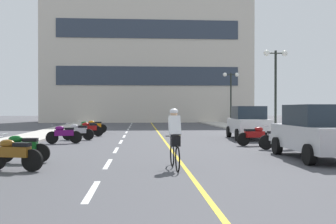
# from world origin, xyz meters

# --- Properties ---
(ground_plane) EXTENTS (140.00, 140.00, 0.00)m
(ground_plane) POSITION_xyz_m (0.00, 21.00, 0.00)
(ground_plane) COLOR #47474C
(curb_left) EXTENTS (2.40, 72.00, 0.12)m
(curb_left) POSITION_xyz_m (-7.20, 24.00, 0.06)
(curb_left) COLOR #B7B2A8
(curb_left) RESTS_ON ground
(curb_right) EXTENTS (2.40, 72.00, 0.12)m
(curb_right) POSITION_xyz_m (7.20, 24.00, 0.06)
(curb_right) COLOR #B7B2A8
(curb_right) RESTS_ON ground
(lane_dash_1) EXTENTS (0.14, 2.20, 0.01)m
(lane_dash_1) POSITION_xyz_m (-2.00, 6.00, 0.00)
(lane_dash_1) COLOR silver
(lane_dash_1) RESTS_ON ground
(lane_dash_2) EXTENTS (0.14, 2.20, 0.01)m
(lane_dash_2) POSITION_xyz_m (-2.00, 10.00, 0.00)
(lane_dash_2) COLOR silver
(lane_dash_2) RESTS_ON ground
(lane_dash_3) EXTENTS (0.14, 2.20, 0.01)m
(lane_dash_3) POSITION_xyz_m (-2.00, 14.00, 0.00)
(lane_dash_3) COLOR silver
(lane_dash_3) RESTS_ON ground
(lane_dash_4) EXTENTS (0.14, 2.20, 0.01)m
(lane_dash_4) POSITION_xyz_m (-2.00, 18.00, 0.00)
(lane_dash_4) COLOR silver
(lane_dash_4) RESTS_ON ground
(lane_dash_5) EXTENTS (0.14, 2.20, 0.01)m
(lane_dash_5) POSITION_xyz_m (-2.00, 22.00, 0.00)
(lane_dash_5) COLOR silver
(lane_dash_5) RESTS_ON ground
(lane_dash_6) EXTENTS (0.14, 2.20, 0.01)m
(lane_dash_6) POSITION_xyz_m (-2.00, 26.00, 0.00)
(lane_dash_6) COLOR silver
(lane_dash_6) RESTS_ON ground
(lane_dash_7) EXTENTS (0.14, 2.20, 0.01)m
(lane_dash_7) POSITION_xyz_m (-2.00, 30.00, 0.00)
(lane_dash_7) COLOR silver
(lane_dash_7) RESTS_ON ground
(lane_dash_8) EXTENTS (0.14, 2.20, 0.01)m
(lane_dash_8) POSITION_xyz_m (-2.00, 34.00, 0.00)
(lane_dash_8) COLOR silver
(lane_dash_8) RESTS_ON ground
(lane_dash_9) EXTENTS (0.14, 2.20, 0.01)m
(lane_dash_9) POSITION_xyz_m (-2.00, 38.00, 0.00)
(lane_dash_9) COLOR silver
(lane_dash_9) RESTS_ON ground
(lane_dash_10) EXTENTS (0.14, 2.20, 0.01)m
(lane_dash_10) POSITION_xyz_m (-2.00, 42.00, 0.00)
(lane_dash_10) COLOR silver
(lane_dash_10) RESTS_ON ground
(lane_dash_11) EXTENTS (0.14, 2.20, 0.01)m
(lane_dash_11) POSITION_xyz_m (-2.00, 46.00, 0.00)
(lane_dash_11) COLOR silver
(lane_dash_11) RESTS_ON ground
(centre_line_yellow) EXTENTS (0.12, 66.00, 0.01)m
(centre_line_yellow) POSITION_xyz_m (0.25, 24.00, 0.00)
(centre_line_yellow) COLOR gold
(centre_line_yellow) RESTS_ON ground
(office_building) EXTENTS (25.75, 9.91, 18.62)m
(office_building) POSITION_xyz_m (-0.07, 49.89, 9.31)
(office_building) COLOR beige
(office_building) RESTS_ON ground
(street_lamp_mid) EXTENTS (1.46, 0.36, 5.06)m
(street_lamp_mid) POSITION_xyz_m (7.04, 20.93, 3.83)
(street_lamp_mid) COLOR black
(street_lamp_mid) RESTS_ON curb_right
(street_lamp_far) EXTENTS (1.46, 0.36, 4.83)m
(street_lamp_far) POSITION_xyz_m (7.18, 33.24, 3.68)
(street_lamp_far) COLOR black
(street_lamp_far) RESTS_ON curb_right
(parked_car_near) EXTENTS (1.93, 4.20, 1.82)m
(parked_car_near) POSITION_xyz_m (4.85, 10.67, 0.92)
(parked_car_near) COLOR black
(parked_car_near) RESTS_ON ground
(parked_car_mid) EXTENTS (2.12, 4.29, 1.82)m
(parked_car_mid) POSITION_xyz_m (4.97, 19.45, 0.92)
(parked_car_mid) COLOR black
(parked_car_mid) RESTS_ON ground
(motorcycle_2) EXTENTS (1.66, 0.72, 0.92)m
(motorcycle_2) POSITION_xyz_m (-4.44, 8.80, 0.47)
(motorcycle_2) COLOR black
(motorcycle_2) RESTS_ON ground
(motorcycle_3) EXTENTS (1.70, 0.60, 0.92)m
(motorcycle_3) POSITION_xyz_m (-4.69, 10.41, 0.47)
(motorcycle_3) COLOR black
(motorcycle_3) RESTS_ON ground
(motorcycle_4) EXTENTS (1.70, 0.60, 0.92)m
(motorcycle_4) POSITION_xyz_m (4.69, 13.73, 0.47)
(motorcycle_4) COLOR black
(motorcycle_4) RESTS_ON ground
(motorcycle_5) EXTENTS (1.69, 0.60, 0.92)m
(motorcycle_5) POSITION_xyz_m (4.18, 15.49, 0.47)
(motorcycle_5) COLOR black
(motorcycle_5) RESTS_ON ground
(motorcycle_6) EXTENTS (1.68, 0.65, 0.92)m
(motorcycle_6) POSITION_xyz_m (-4.70, 17.17, 0.47)
(motorcycle_6) COLOR black
(motorcycle_6) RESTS_ON ground
(motorcycle_7) EXTENTS (1.70, 0.60, 0.92)m
(motorcycle_7) POSITION_xyz_m (-4.35, 19.25, 0.47)
(motorcycle_7) COLOR black
(motorcycle_7) RESTS_ON ground
(motorcycle_8) EXTENTS (1.69, 0.62, 0.92)m
(motorcycle_8) POSITION_xyz_m (-4.12, 21.94, 0.47)
(motorcycle_8) COLOR black
(motorcycle_8) RESTS_ON ground
(motorcycle_9) EXTENTS (1.70, 0.60, 0.92)m
(motorcycle_9) POSITION_xyz_m (-4.45, 23.91, 0.47)
(motorcycle_9) COLOR black
(motorcycle_9) RESTS_ON ground
(motorcycle_10) EXTENTS (1.69, 0.61, 0.92)m
(motorcycle_10) POSITION_xyz_m (-4.21, 25.56, 0.47)
(motorcycle_10) COLOR black
(motorcycle_10) RESTS_ON ground
(cyclist_rider) EXTENTS (0.42, 1.77, 1.71)m
(cyclist_rider) POSITION_xyz_m (-0.05, 8.88, 0.89)
(cyclist_rider) COLOR black
(cyclist_rider) RESTS_ON ground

